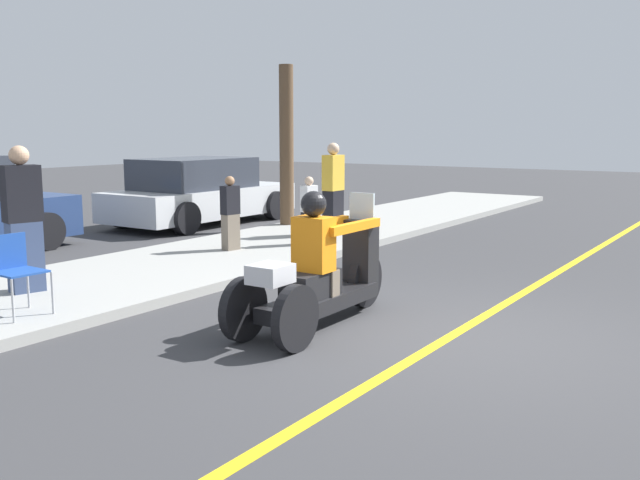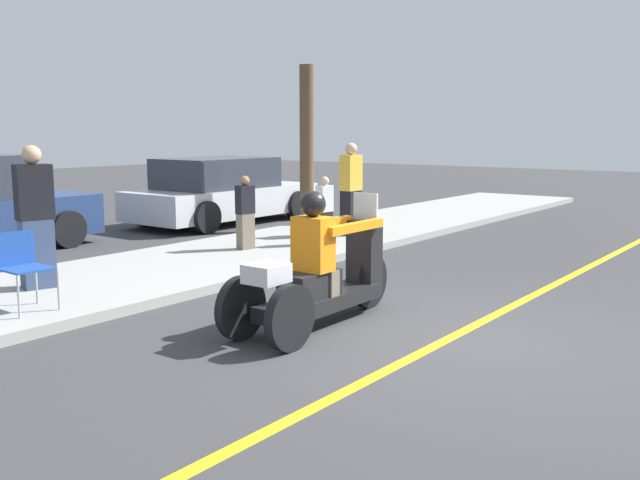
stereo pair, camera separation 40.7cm
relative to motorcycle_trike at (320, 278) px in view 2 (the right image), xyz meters
name	(u,v)px [view 2 (the right image)]	position (x,y,z in m)	size (l,w,h in m)	color
ground_plane	(449,339)	(0.36, -1.30, -0.50)	(60.00, 60.00, 0.00)	#38383A
lane_stripe	(432,347)	(0.01, -1.30, -0.50)	(24.00, 0.12, 0.01)	gold
sidewalk_strip	(140,275)	(0.36, 3.30, -0.44)	(28.00, 2.80, 0.12)	#9E9E99
motorcycle_trike	(320,278)	(0.00, 0.00, 0.00)	(2.41, 0.71, 1.40)	black
spectator_by_tree	(245,214)	(2.53, 3.37, 0.18)	(0.30, 0.21, 1.17)	#726656
spectator_end_of_line	(35,220)	(-1.04, 3.45, 0.44)	(0.46, 0.34, 1.71)	#38476B
spectator_mid_group	(351,191)	(4.84, 2.92, 0.42)	(0.40, 0.24, 1.65)	black
spectator_far_back	(325,212)	(3.67, 2.65, 0.16)	(0.28, 0.19, 1.12)	black
folding_chair_set_back	(21,262)	(-1.72, 2.64, 0.12)	(0.48, 0.48, 0.82)	#A5A8AD
parked_car_lot_left	(222,192)	(5.25, 6.57, 0.17)	(4.36, 2.00, 1.41)	silver
tree_trunk	(307,146)	(5.50, 4.44, 1.19)	(0.28, 0.28, 3.14)	brown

